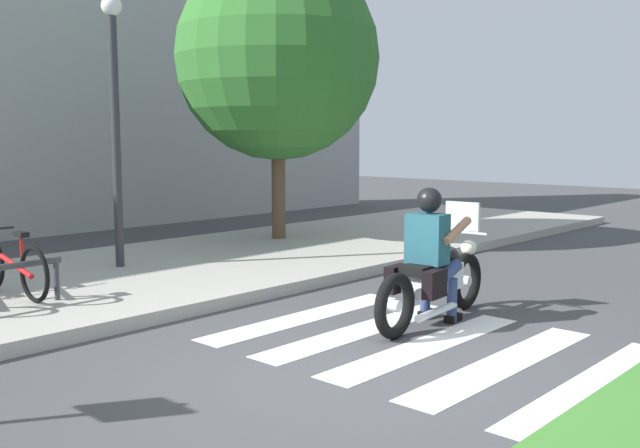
# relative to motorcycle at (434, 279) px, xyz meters

# --- Properties ---
(ground_plane) EXTENTS (48.00, 48.00, 0.00)m
(ground_plane) POSITION_rel_motorcycle_xyz_m (-1.84, -0.44, -0.46)
(ground_plane) COLOR #424244
(sidewalk) EXTENTS (24.00, 4.40, 0.15)m
(sidewalk) POSITION_rel_motorcycle_xyz_m (-1.84, 4.27, -0.39)
(sidewalk) COLOR #A8A399
(sidewalk) RESTS_ON ground
(crosswalk_stripe_0) EXTENTS (2.80, 0.40, 0.01)m
(crosswalk_stripe_0) POSITION_rel_motorcycle_xyz_m (-0.76, -2.04, -0.46)
(crosswalk_stripe_0) COLOR white
(crosswalk_stripe_0) RESTS_ON ground
(crosswalk_stripe_1) EXTENTS (2.80, 0.40, 0.01)m
(crosswalk_stripe_1) POSITION_rel_motorcycle_xyz_m (-0.76, -1.24, -0.46)
(crosswalk_stripe_1) COLOR white
(crosswalk_stripe_1) RESTS_ON ground
(crosswalk_stripe_2) EXTENTS (2.80, 0.40, 0.01)m
(crosswalk_stripe_2) POSITION_rel_motorcycle_xyz_m (-0.76, -0.44, -0.46)
(crosswalk_stripe_2) COLOR white
(crosswalk_stripe_2) RESTS_ON ground
(crosswalk_stripe_3) EXTENTS (2.80, 0.40, 0.01)m
(crosswalk_stripe_3) POSITION_rel_motorcycle_xyz_m (-0.76, 0.36, -0.46)
(crosswalk_stripe_3) COLOR white
(crosswalk_stripe_3) RESTS_ON ground
(crosswalk_stripe_4) EXTENTS (2.80, 0.40, 0.01)m
(crosswalk_stripe_4) POSITION_rel_motorcycle_xyz_m (-0.76, 1.16, -0.46)
(crosswalk_stripe_4) COLOR white
(crosswalk_stripe_4) RESTS_ON ground
(motorcycle) EXTENTS (2.20, 0.69, 1.24)m
(motorcycle) POSITION_rel_motorcycle_xyz_m (0.00, 0.00, 0.00)
(motorcycle) COLOR black
(motorcycle) RESTS_ON ground
(rider) EXTENTS (0.66, 0.57, 1.45)m
(rider) POSITION_rel_motorcycle_xyz_m (-0.08, -0.00, 0.37)
(rider) COLOR #1E4C59
(rider) RESTS_ON ground
(bicycle_4) EXTENTS (0.48, 1.69, 0.76)m
(bicycle_4) POSITION_rel_motorcycle_xyz_m (-2.75, 3.89, 0.04)
(bicycle_4) COLOR black
(bicycle_4) RESTS_ON sidewalk
(street_lamp) EXTENTS (0.28, 0.28, 3.86)m
(street_lamp) POSITION_rel_motorcycle_xyz_m (-0.87, 4.67, 1.91)
(street_lamp) COLOR #2D2D33
(street_lamp) RESTS_ON ground
(tree_near_rack) EXTENTS (3.60, 3.60, 5.15)m
(tree_near_rack) POSITION_rel_motorcycle_xyz_m (2.64, 5.07, 2.88)
(tree_near_rack) COLOR brown
(tree_near_rack) RESTS_ON ground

